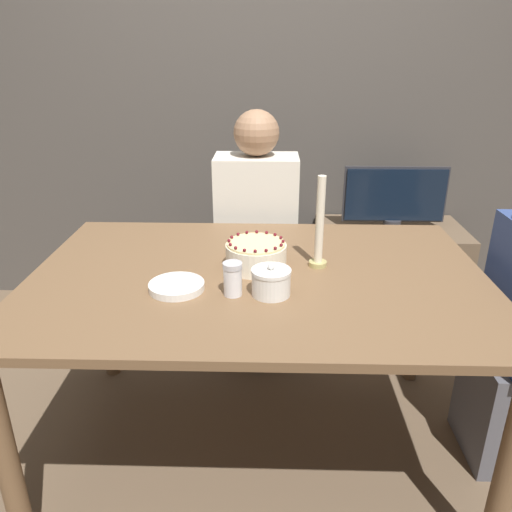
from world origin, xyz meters
name	(u,v)px	position (x,y,z in m)	size (l,w,h in m)	color
ground_plane	(258,444)	(0.00, 0.00, 0.00)	(12.00, 12.00, 0.00)	brown
wall_behind	(264,89)	(0.00, 1.40, 1.30)	(8.00, 0.05, 2.60)	#4C4742
dining_table	(258,298)	(0.00, 0.00, 0.68)	(1.61, 1.09, 0.78)	brown
cake	(256,255)	(-0.01, 0.05, 0.83)	(0.22, 0.22, 0.11)	#EFE5CC
sugar_bowl	(271,282)	(0.05, -0.16, 0.82)	(0.13, 0.13, 0.11)	white
sugar_shaker	(233,279)	(-0.08, -0.17, 0.84)	(0.06, 0.06, 0.11)	white
plate_stack	(177,286)	(-0.27, -0.14, 0.79)	(0.18, 0.18, 0.02)	white
candle	(319,230)	(0.22, 0.07, 0.92)	(0.07, 0.07, 0.34)	tan
person_man_blue_shirt	(256,253)	(-0.03, 0.74, 0.55)	(0.40, 0.34, 1.26)	#2D2D38
side_cabinet	(386,273)	(0.74, 1.11, 0.28)	(0.83, 0.49, 0.57)	brown
tv_monitor	(395,196)	(0.74, 1.11, 0.75)	(0.57, 0.10, 0.35)	#2D2D33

